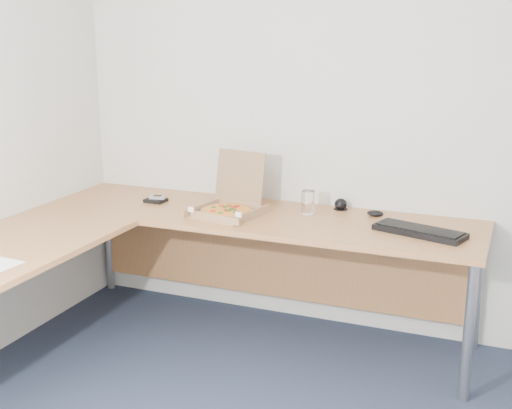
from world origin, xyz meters
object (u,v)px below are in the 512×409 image
at_px(wallet, 156,200).
at_px(pizza_box, 228,208).
at_px(desk, 168,234).
at_px(drinking_glass, 308,202).
at_px(keyboard, 420,231).

bearing_deg(wallet, pizza_box, -7.74).
distance_m(desk, drinking_glass, 0.81).
relative_size(desk, keyboard, 5.46).
bearing_deg(desk, keyboard, 17.37).
xyz_separation_m(desk, drinking_glass, (0.59, 0.54, 0.10)).
xyz_separation_m(pizza_box, keyboard, (1.05, 0.02, -0.03)).
relative_size(drinking_glass, wallet, 1.12).
xyz_separation_m(desk, keyboard, (1.23, 0.39, 0.04)).
relative_size(pizza_box, wallet, 3.20).
bearing_deg(drinking_glass, keyboard, -13.84).
xyz_separation_m(keyboard, wallet, (-1.57, 0.07, -0.00)).
distance_m(drinking_glass, wallet, 0.93).
relative_size(desk, wallet, 21.21).
distance_m(drinking_glass, keyboard, 0.66).
bearing_deg(keyboard, pizza_box, -162.02).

